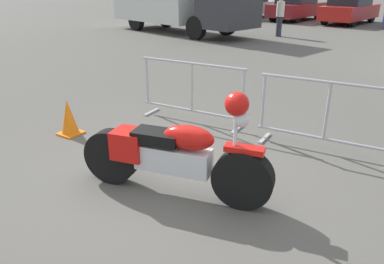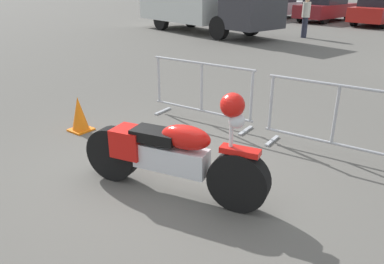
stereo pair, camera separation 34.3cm
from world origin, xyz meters
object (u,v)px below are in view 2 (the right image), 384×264
at_px(crowd_barrier_far, 335,120).
at_px(pedestrian, 306,16).
at_px(motorcycle, 171,154).
at_px(parked_car_red, 381,11).
at_px(crowd_barrier_near, 202,92).
at_px(parked_car_maroon, 326,8).
at_px(traffic_cone, 79,114).
at_px(parked_car_black, 237,5).
at_px(parked_car_silver, 276,6).

bearing_deg(crowd_barrier_far, pedestrian, 114.17).
relative_size(motorcycle, parked_car_red, 0.49).
bearing_deg(crowd_barrier_near, pedestrian, 103.42).
xyz_separation_m(parked_car_maroon, parked_car_red, (3.13, -0.22, 0.01)).
xyz_separation_m(crowd_barrier_near, parked_car_maroon, (-4.30, 18.21, 0.21)).
bearing_deg(parked_car_maroon, crowd_barrier_far, -151.31).
bearing_deg(motorcycle, traffic_cone, 154.62).
height_order(parked_car_black, pedestrian, pedestrian).
distance_m(pedestrian, traffic_cone, 12.76).
xyz_separation_m(motorcycle, parked_car_black, (-11.72, 20.52, 0.21)).
height_order(crowd_barrier_near, parked_car_silver, parked_car_silver).
relative_size(parked_car_black, parked_car_silver, 0.93).
relative_size(parked_car_red, traffic_cone, 8.01).
distance_m(parked_car_black, traffic_cone, 22.00).
xyz_separation_m(parked_car_red, traffic_cone, (-0.17, -19.62, -0.49)).
bearing_deg(motorcycle, parked_car_black, 106.71).
relative_size(motorcycle, traffic_cone, 3.95).
xyz_separation_m(motorcycle, parked_car_maroon, (-5.46, 20.38, 0.26)).
height_order(crowd_barrier_near, traffic_cone, crowd_barrier_near).
xyz_separation_m(parked_car_silver, parked_car_red, (6.26, 0.01, 0.00)).
relative_size(crowd_barrier_near, parked_car_maroon, 0.43).
relative_size(crowd_barrier_near, crowd_barrier_far, 1.00).
distance_m(crowd_barrier_far, parked_car_red, 18.33).
height_order(parked_car_red, pedestrian, pedestrian).
height_order(motorcycle, traffic_cone, motorcycle).
bearing_deg(crowd_barrier_near, parked_car_red, 93.72).
bearing_deg(traffic_cone, parked_car_black, 114.77).
bearing_deg(parked_car_silver, traffic_cone, -154.05).
bearing_deg(parked_car_red, crowd_barrier_near, -167.57).
height_order(crowd_barrier_far, parked_car_maroon, parked_car_maroon).
relative_size(crowd_barrier_far, parked_car_black, 0.46).
distance_m(crowd_barrier_near, parked_car_black, 21.17).
height_order(crowd_barrier_near, parked_car_red, parked_car_red).
bearing_deg(pedestrian, parked_car_red, 35.10).
distance_m(motorcycle, parked_car_black, 23.63).
bearing_deg(parked_car_red, motorcycle, -164.69).
xyz_separation_m(crowd_barrier_near, parked_car_silver, (-7.43, 17.99, 0.22)).
xyz_separation_m(motorcycle, parked_car_silver, (-8.59, 20.16, 0.26)).
xyz_separation_m(parked_car_maroon, pedestrian, (1.66, -7.16, 0.15)).
relative_size(parked_car_maroon, pedestrian, 2.76).
height_order(crowd_barrier_far, parked_car_red, parked_car_red).
distance_m(motorcycle, traffic_cone, 2.57).
xyz_separation_m(parked_car_black, traffic_cone, (9.22, -19.97, -0.43)).
bearing_deg(crowd_barrier_near, motorcycle, -61.84).
height_order(parked_car_maroon, parked_car_red, parked_car_red).
relative_size(crowd_barrier_far, parked_car_maroon, 0.43).
distance_m(parked_car_black, pedestrian, 10.77).
distance_m(parked_car_black, parked_car_maroon, 6.26).
xyz_separation_m(parked_car_black, parked_car_red, (9.38, -0.35, 0.06)).
xyz_separation_m(crowd_barrier_far, parked_car_black, (-12.88, 18.35, 0.17)).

